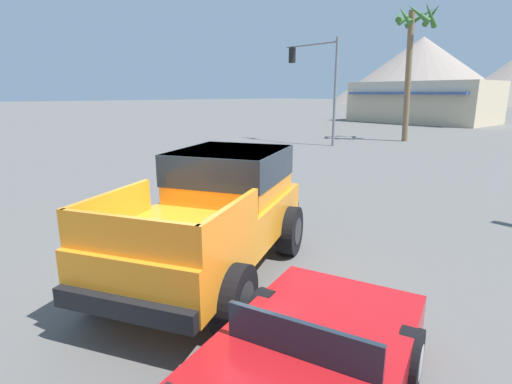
# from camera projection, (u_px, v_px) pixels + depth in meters

# --- Properties ---
(ground_plane) EXTENTS (320.00, 320.00, 0.00)m
(ground_plane) POSITION_uv_depth(u_px,v_px,m) (209.00, 269.00, 7.03)
(ground_plane) COLOR #5B5956
(orange_pickup_truck) EXTENTS (3.96, 5.03, 2.03)m
(orange_pickup_truck) POSITION_uv_depth(u_px,v_px,m) (218.00, 206.00, 6.78)
(orange_pickup_truck) COLOR orange
(orange_pickup_truck) RESTS_ON ground_plane
(traffic_light_main) EXTENTS (4.00, 0.38, 6.01)m
(traffic_light_main) POSITION_uv_depth(u_px,v_px,m) (316.00, 72.00, 23.45)
(traffic_light_main) COLOR slate
(traffic_light_main) RESTS_ON ground_plane
(palm_tree_leaning) EXTENTS (2.89, 2.84, 8.15)m
(palm_tree_leaning) POSITION_uv_depth(u_px,v_px,m) (413.00, 41.00, 24.14)
(palm_tree_leaning) COLOR brown
(palm_tree_leaning) RESTS_ON ground_plane
(storefront_building) EXTENTS (13.45, 8.25, 4.12)m
(storefront_building) POSITION_uv_depth(u_px,v_px,m) (422.00, 102.00, 41.40)
(storefront_building) COLOR beige
(storefront_building) RESTS_ON ground_plane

